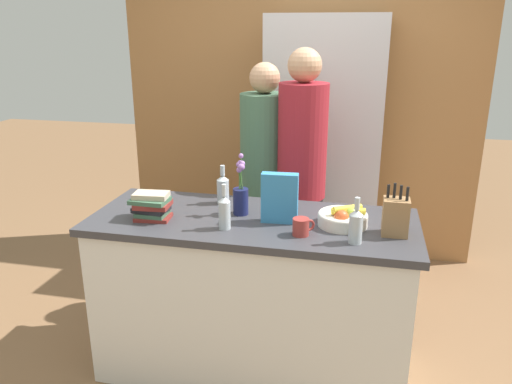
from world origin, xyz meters
name	(u,v)px	position (x,y,z in m)	size (l,w,h in m)	color
ground_plane	(253,364)	(0.00, 0.00, 0.00)	(14.00, 14.00, 0.00)	brown
kitchen_island	(253,295)	(0.00, 0.00, 0.46)	(1.73, 0.70, 0.92)	silver
back_wall_wood	(299,101)	(0.00, 1.75, 1.30)	(2.93, 0.12, 2.60)	#9E6B3D
refrigerator	(324,149)	(0.25, 1.39, 0.99)	(0.85, 0.62, 1.98)	#B7B7BC
fruit_bowl	(343,217)	(0.47, 0.01, 0.96)	(0.25, 0.25, 0.11)	silver
knife_block	(396,216)	(0.72, -0.06, 1.01)	(0.12, 0.11, 0.26)	olive
flower_vase	(241,195)	(-0.08, 0.05, 1.03)	(0.08, 0.08, 0.34)	#191E4C
cereal_box	(280,198)	(0.15, -0.02, 1.05)	(0.19, 0.07, 0.26)	teal
coffee_mug	(301,227)	(0.28, -0.16, 0.96)	(0.11, 0.09, 0.09)	#99332D
book_stack	(152,206)	(-0.52, -0.12, 0.99)	(0.21, 0.16, 0.14)	maroon
bottle_oil	(224,211)	(-0.10, -0.17, 1.01)	(0.06, 0.06, 0.23)	#B2BCC1
bottle_vinegar	(223,188)	(-0.22, 0.20, 1.01)	(0.07, 0.07, 0.22)	#B2BCC1
bottle_wine	(356,225)	(0.54, -0.20, 1.01)	(0.06, 0.06, 0.22)	#B2BCC1
person_at_sink	(264,174)	(-0.09, 0.74, 0.95)	(0.32, 0.32, 1.68)	#383842
person_in_blue	(302,172)	(0.18, 0.63, 1.01)	(0.31, 0.31, 1.77)	#383842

